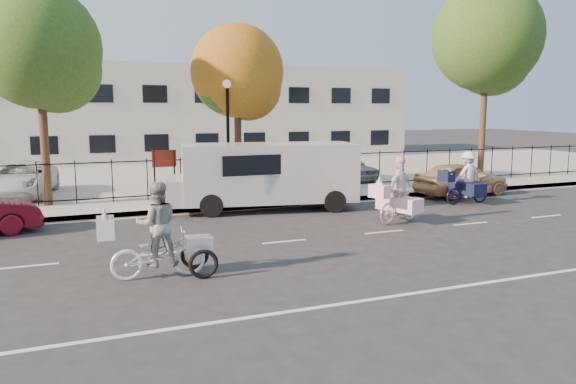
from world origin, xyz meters
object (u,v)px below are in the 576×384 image
zebra_trike (158,241)px  lot_car_b (20,179)px  lot_car_d (347,167)px  white_van (266,174)px  lamppost (228,116)px  unicorn_bike (399,198)px  gold_sedan (461,179)px  bull_bike (467,183)px  lot_car_c (229,166)px

zebra_trike → lot_car_b: bearing=19.2°
zebra_trike → lot_car_d: 15.44m
lot_car_b → white_van: bearing=-25.0°
lamppost → lot_car_d: size_ratio=1.27×
white_van → lot_car_d: white_van is taller
lamppost → unicorn_bike: size_ratio=2.13×
unicorn_bike → lamppost: bearing=12.6°
lamppost → gold_sedan: lamppost is taller
white_van → bull_bike: bearing=-2.2°
gold_sedan → lot_car_d: gold_sedan is taller
gold_sedan → zebra_trike: bearing=110.8°
zebra_trike → lot_car_c: bearing=-18.4°
bull_bike → lot_car_b: size_ratio=0.43×
bull_bike → gold_sedan: bearing=-34.3°
bull_bike → gold_sedan: bull_bike is taller
gold_sedan → lot_car_d: (-2.37, 5.02, 0.06)m
bull_bike → lot_car_d: size_ratio=0.59×
white_van → lot_car_d: size_ratio=1.93×
white_van → lamppost: bearing=115.7°
zebra_trike → lamppost: bearing=-20.8°
white_van → gold_sedan: 8.16m
lamppost → zebra_trike: (-4.00, -8.68, -2.35)m
zebra_trike → gold_sedan: size_ratio=0.59×
unicorn_bike → white_van: white_van is taller
unicorn_bike → lot_car_c: (-2.36, 9.87, 0.11)m
bull_bike → lot_car_d: (-1.31, 6.62, -0.02)m
unicorn_bike → gold_sedan: unicorn_bike is taller
lot_car_c → lot_car_d: size_ratio=1.25×
zebra_trike → lot_car_c: zebra_trike is taller
lamppost → white_van: (0.63, -2.30, -1.88)m
zebra_trike → gold_sedan: 14.28m
bull_bike → white_van: (-7.09, 1.59, 0.48)m
lamppost → lot_car_c: lamppost is taller
bull_bike → gold_sedan: 1.92m
lot_car_b → bull_bike: bearing=-15.8°
unicorn_bike → lot_car_c: bearing=-5.4°
lamppost → lot_car_c: (1.21, 4.03, -2.26)m
lot_car_b → gold_sedan: bearing=-9.3°
unicorn_bike → white_van: size_ratio=0.31×
bull_bike → white_van: size_ratio=0.31×
lamppost → lot_car_d: (6.40, 2.72, -2.38)m
unicorn_bike → lot_car_b: bearing=31.8°
unicorn_bike → lot_car_b: (-10.75, 8.82, 0.06)m
white_van → lot_car_b: (-7.81, 5.27, -0.43)m
gold_sedan → lot_car_b: lot_car_b is taller
zebra_trike → white_van: bearing=-32.0°
unicorn_bike → bull_bike: unicorn_bike is taller
bull_bike → unicorn_bike: bearing=114.6°
white_van → lot_car_c: (0.58, 6.33, -0.38)m
bull_bike → lot_car_c: bull_bike is taller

